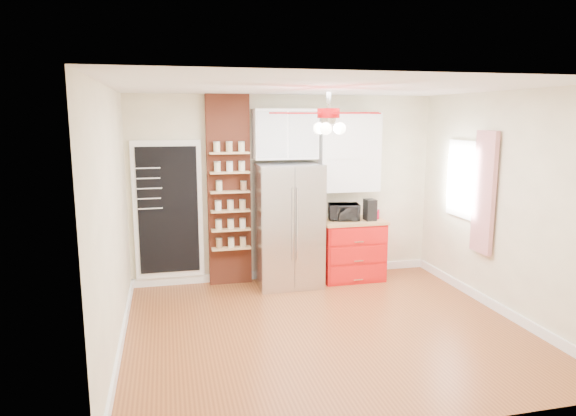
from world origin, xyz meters
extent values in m
plane|color=brown|center=(0.00, 0.00, 0.00)|extent=(4.50, 4.50, 0.00)
plane|color=white|center=(0.00, 0.00, 2.70)|extent=(4.50, 4.50, 0.00)
cube|color=#F1ECC2|center=(0.00, 2.00, 1.35)|extent=(4.50, 0.02, 2.70)
cube|color=#F1ECC2|center=(0.00, -2.00, 1.35)|extent=(4.50, 0.02, 2.70)
cube|color=#F1ECC2|center=(-2.25, 0.00, 1.35)|extent=(0.02, 4.00, 2.70)
cube|color=#F1ECC2|center=(2.25, 0.00, 1.35)|extent=(0.02, 4.00, 2.70)
cube|color=white|center=(-1.70, 1.97, 1.10)|extent=(0.95, 0.04, 1.95)
cube|color=black|center=(-1.70, 1.95, 1.10)|extent=(0.82, 0.02, 1.78)
cube|color=brown|center=(-0.85, 1.92, 1.35)|extent=(0.60, 0.16, 2.70)
cube|color=#B7B7BC|center=(-0.05, 1.63, 0.88)|extent=(0.90, 0.70, 1.75)
cube|color=white|center=(-0.05, 1.82, 2.15)|extent=(0.90, 0.35, 0.70)
cube|color=red|center=(0.92, 1.68, 0.43)|extent=(0.90, 0.60, 0.86)
cube|color=#B1854D|center=(0.92, 1.68, 0.88)|extent=(0.94, 0.64, 0.04)
cube|color=white|center=(0.92, 1.85, 1.88)|extent=(0.90, 0.30, 1.15)
cube|color=white|center=(2.23, 0.90, 1.55)|extent=(0.04, 0.75, 1.05)
cube|color=#AC1722|center=(2.18, 0.35, 1.45)|extent=(0.06, 0.40, 1.55)
cylinder|color=silver|center=(0.00, 0.00, 2.55)|extent=(0.05, 0.05, 0.20)
cylinder|color=#95090D|center=(0.00, 0.00, 2.43)|extent=(0.24, 0.24, 0.10)
sphere|color=white|center=(0.00, 0.00, 2.27)|extent=(0.13, 0.13, 0.13)
imported|color=black|center=(0.80, 1.68, 1.02)|extent=(0.48, 0.36, 0.24)
cube|color=black|center=(1.16, 1.58, 1.05)|extent=(0.15, 0.19, 0.31)
cylinder|color=#B70A14|center=(1.22, 1.57, 0.97)|extent=(0.13, 0.13, 0.13)
cylinder|color=red|center=(1.29, 1.65, 0.97)|extent=(0.12, 0.12, 0.15)
cylinder|color=beige|center=(-1.00, 1.78, 1.44)|extent=(0.10, 0.10, 0.14)
cylinder|color=#94694B|center=(-0.66, 1.77, 1.43)|extent=(0.10, 0.10, 0.12)
camera|label=1|loc=(-1.70, -5.29, 2.40)|focal=32.00mm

